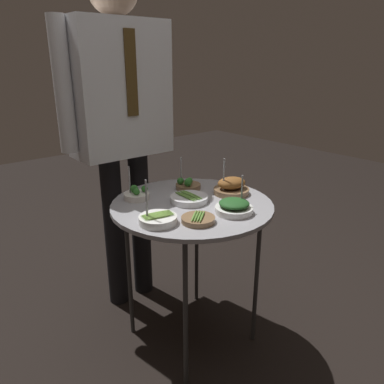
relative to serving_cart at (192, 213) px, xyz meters
The scene contains 10 objects.
ground_plane 0.65m from the serving_cart, ahead, with size 8.00×8.00×0.00m, color black.
serving_cart is the anchor object (origin of this frame).
bowl_spinach_back_right 0.21m from the serving_cart, 73.09° to the right, with size 0.15×0.15×0.15m.
bowl_roast_center 0.23m from the serving_cart, ahead, with size 0.16×0.16×0.17m.
bowl_asparagus_front_left 0.21m from the serving_cart, 123.52° to the right, with size 0.13×0.13×0.03m.
bowl_broccoli_near_rim 0.20m from the serving_cart, 56.29° to the left, with size 0.12×0.12×0.16m.
bowl_asparagus_mid_left 0.26m from the serving_cart, 161.48° to the right, with size 0.15×0.15×0.18m.
bowl_broccoli_far_rim 0.26m from the serving_cart, 128.41° to the left, with size 0.11×0.11×0.15m.
bowl_asparagus_back_left 0.06m from the serving_cart, 103.23° to the left, with size 0.16×0.16×0.04m.
waiter_figure 0.64m from the serving_cart, 95.41° to the left, with size 0.62×0.23×1.69m.
Camera 1 is at (-0.97, -1.15, 1.28)m, focal length 35.00 mm.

